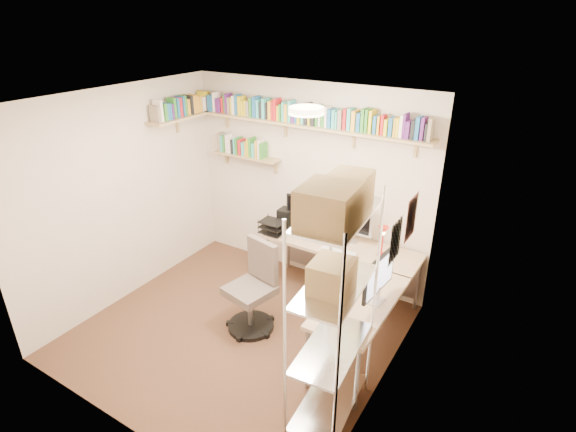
# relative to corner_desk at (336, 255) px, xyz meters

# --- Properties ---
(ground) EXTENTS (3.20, 3.20, 0.00)m
(ground) POSITION_rel_corner_desk_xyz_m (-0.70, -0.94, -0.71)
(ground) COLOR #4F3221
(ground) RESTS_ON ground
(room_shell) EXTENTS (3.24, 3.04, 2.52)m
(room_shell) POSITION_rel_corner_desk_xyz_m (-0.69, -0.94, 0.84)
(room_shell) COLOR beige
(room_shell) RESTS_ON ground
(wall_shelves) EXTENTS (3.12, 1.09, 0.80)m
(wall_shelves) POSITION_rel_corner_desk_xyz_m (-1.11, 0.35, 1.31)
(wall_shelves) COLOR tan
(wall_shelves) RESTS_ON ground
(corner_desk) EXTENTS (1.92, 1.83, 1.25)m
(corner_desk) POSITION_rel_corner_desk_xyz_m (0.00, 0.00, 0.00)
(corner_desk) COLOR tan
(corner_desk) RESTS_ON ground
(office_chair) EXTENTS (0.54, 0.56, 1.02)m
(office_chair) POSITION_rel_corner_desk_xyz_m (-0.60, -0.77, -0.28)
(office_chair) COLOR black
(office_chair) RESTS_ON ground
(wire_rack) EXTENTS (0.50, 0.91, 2.21)m
(wire_rack) POSITION_rel_corner_desk_xyz_m (0.67, -1.48, 0.94)
(wire_rack) COLOR silver
(wire_rack) RESTS_ON ground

